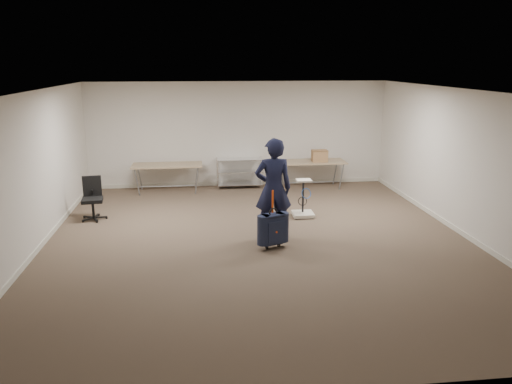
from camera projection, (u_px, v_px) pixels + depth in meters
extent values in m
plane|color=#4E3A2F|center=(259.00, 241.00, 9.45)|extent=(9.00, 9.00, 0.00)
plane|color=beige|center=(239.00, 134.00, 13.42)|extent=(8.00, 0.00, 8.00)
plane|color=beige|center=(316.00, 266.00, 4.78)|extent=(8.00, 0.00, 8.00)
plane|color=beige|center=(30.00, 175.00, 8.65)|extent=(0.00, 9.00, 9.00)
plane|color=beige|center=(466.00, 164.00, 9.55)|extent=(0.00, 9.00, 9.00)
plane|color=white|center=(259.00, 91.00, 8.74)|extent=(8.00, 8.00, 0.00)
cube|color=beige|center=(239.00, 183.00, 13.75)|extent=(8.00, 0.02, 0.10)
cube|color=beige|center=(40.00, 248.00, 8.99)|extent=(0.02, 9.00, 0.10)
cube|color=beige|center=(458.00, 231.00, 9.89)|extent=(0.02, 9.00, 0.10)
cube|color=#987D5D|center=(167.00, 165.00, 12.85)|extent=(1.80, 0.75, 0.03)
cylinder|color=gray|center=(168.00, 186.00, 13.00)|extent=(1.50, 0.02, 0.02)
cylinder|color=gray|center=(137.00, 182.00, 12.57)|extent=(0.13, 0.04, 0.69)
cylinder|color=gray|center=(197.00, 181.00, 12.74)|extent=(0.13, 0.04, 0.69)
cylinder|color=gray|center=(140.00, 177.00, 13.15)|extent=(0.13, 0.04, 0.69)
cylinder|color=gray|center=(197.00, 176.00, 13.32)|extent=(0.13, 0.04, 0.69)
cube|color=#987D5D|center=(311.00, 162.00, 13.28)|extent=(1.80, 0.75, 0.03)
cylinder|color=gray|center=(311.00, 182.00, 13.42)|extent=(1.50, 0.02, 0.02)
cylinder|color=gray|center=(285.00, 178.00, 13.00)|extent=(0.13, 0.04, 0.69)
cylinder|color=gray|center=(341.00, 177.00, 13.17)|extent=(0.13, 0.04, 0.69)
cylinder|color=gray|center=(282.00, 173.00, 13.58)|extent=(0.13, 0.04, 0.69)
cylinder|color=gray|center=(335.00, 172.00, 13.75)|extent=(0.13, 0.04, 0.69)
cylinder|color=silver|center=(218.00, 175.00, 13.10)|extent=(0.02, 0.02, 0.80)
cylinder|color=silver|center=(263.00, 174.00, 13.24)|extent=(0.02, 0.02, 0.80)
cylinder|color=silver|center=(217.00, 172.00, 13.54)|extent=(0.02, 0.02, 0.80)
cylinder|color=silver|center=(261.00, 171.00, 13.67)|extent=(0.02, 0.02, 0.80)
cube|color=silver|center=(240.00, 184.00, 13.46)|extent=(1.20, 0.45, 0.02)
cube|color=silver|center=(240.00, 171.00, 13.37)|extent=(1.20, 0.45, 0.02)
cube|color=silver|center=(240.00, 159.00, 13.29)|extent=(1.20, 0.45, 0.01)
imported|color=black|center=(273.00, 189.00, 9.42)|extent=(0.72, 0.48, 1.94)
cube|color=black|center=(273.00, 229.00, 9.01)|extent=(0.45, 0.36, 0.54)
cube|color=black|center=(272.00, 243.00, 9.10)|extent=(0.39, 0.28, 0.03)
cylinder|color=black|center=(267.00, 247.00, 9.04)|extent=(0.05, 0.08, 0.07)
cylinder|color=black|center=(279.00, 245.00, 9.15)|extent=(0.05, 0.08, 0.07)
torus|color=black|center=(273.00, 212.00, 8.93)|extent=(0.17, 0.08, 0.17)
cube|color=#F5490C|center=(273.00, 202.00, 8.90)|extent=(0.04, 0.02, 0.42)
cylinder|color=black|center=(94.00, 218.00, 10.74)|extent=(0.56, 0.56, 0.08)
cylinder|color=black|center=(93.00, 209.00, 10.69)|extent=(0.06, 0.06, 0.37)
cube|color=black|center=(92.00, 200.00, 10.64)|extent=(0.48, 0.48, 0.07)
cube|color=black|center=(92.00, 186.00, 10.76)|extent=(0.39, 0.10, 0.45)
cube|color=beige|center=(303.00, 214.00, 10.95)|extent=(0.46, 0.46, 0.07)
cylinder|color=black|center=(296.00, 218.00, 10.76)|extent=(0.05, 0.05, 0.04)
cylinder|color=black|center=(303.00, 196.00, 10.89)|extent=(0.05, 0.05, 0.72)
cube|color=beige|center=(304.00, 180.00, 10.75)|extent=(0.32, 0.28, 0.04)
torus|color=blue|center=(306.00, 193.00, 10.76)|extent=(0.23, 0.10, 0.22)
cube|color=olive|center=(320.00, 156.00, 13.20)|extent=(0.42, 0.32, 0.30)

